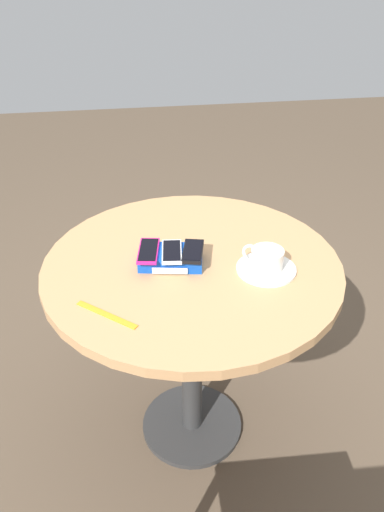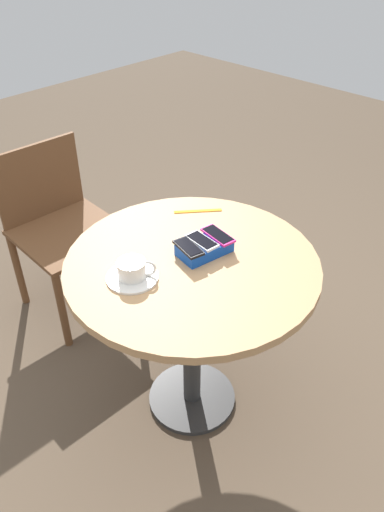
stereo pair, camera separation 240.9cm
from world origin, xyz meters
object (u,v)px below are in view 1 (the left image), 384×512
Objects in this scene: round_table at (192,295)px; lanyard_strap at (107,315)px; phone_black at (192,251)px; phone_box at (171,258)px; coffee_cup at (266,259)px; phone_white at (172,252)px; phone_magenta at (148,251)px; saucer at (266,269)px.

round_table is 0.34m from lanyard_strap.
lanyard_strap is (-0.24, -0.19, -0.05)m from phone_black.
phone_black is at bearing -96.64° from round_table.
phone_box is at bearing -176.32° from round_table.
round_table is 0.26m from coffee_cup.
coffee_cup reaches higher than phone_black.
phone_black is at bearing -6.64° from phone_white.
round_table is 0.17m from phone_black.
lanyard_strap is (-0.19, -0.19, -0.05)m from phone_white.
phone_black is at bearing -10.06° from phone_magenta.
phone_box is 1.15× the size of saucer.
phone_box is 0.27m from lanyard_strap.
phone_box is at bearing 165.12° from saucer.
saucer is 0.91× the size of lanyard_strap.
round_table is at bearing 9.51° from phone_white.
phone_white and phone_black have the same top height.
phone_box is at bearing 47.29° from lanyard_strap.
phone_black is 0.76× the size of saucer.
phone_box is 1.42× the size of phone_magenta.
phone_white is (0.06, -0.01, 0.00)m from phone_magenta.
lanyard_strap is (-0.18, -0.20, -0.02)m from phone_box.
coffee_cup is (0.32, -0.08, -0.01)m from phone_magenta.
round_table is at bearing 3.68° from phone_box.
coffee_cup is at bearing -13.38° from phone_magenta.
phone_white is 0.67× the size of lanyard_strap.
phone_black is 0.21m from saucer.
phone_black reaches higher than round_table.
saucer is 0.03m from coffee_cup.
lanyard_strap is at bearing -142.46° from phone_black.
phone_white is at bearing -13.03° from phone_magenta.
phone_white reaches higher than phone_box.
round_table is 0.21m from phone_magenta.
phone_box is (-0.06, -0.00, 0.14)m from round_table.
round_table is 6.30× the size of phone_magenta.
lanyard_strap is at bearing -140.32° from round_table.
round_table is 0.15m from phone_box.
phone_magenta is 1.10× the size of phone_white.
phone_magenta is at bearing 171.78° from phone_box.
phone_box is 0.07m from phone_black.
phone_magenta is at bearing 177.66° from round_table.
phone_white is 0.06m from phone_black.
saucer is at bearing -15.72° from phone_black.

